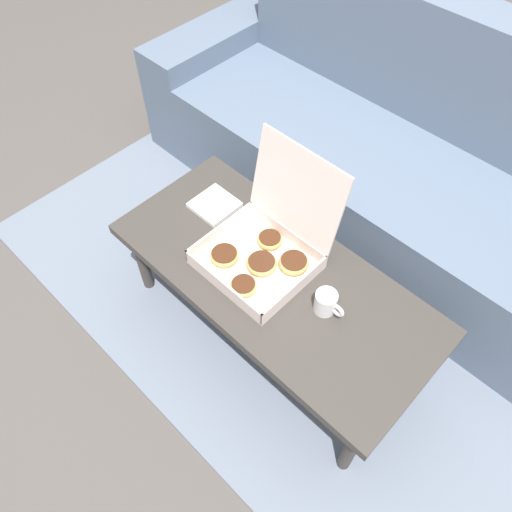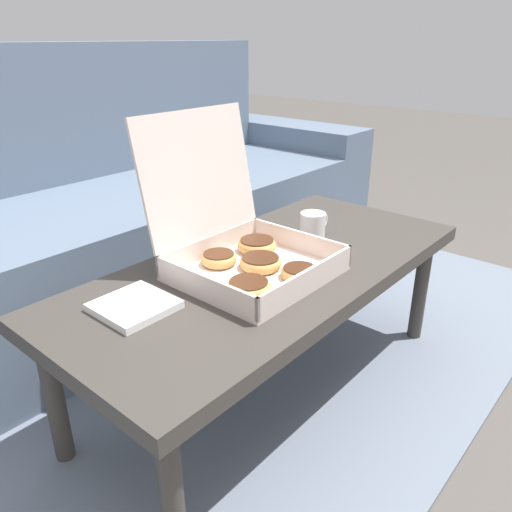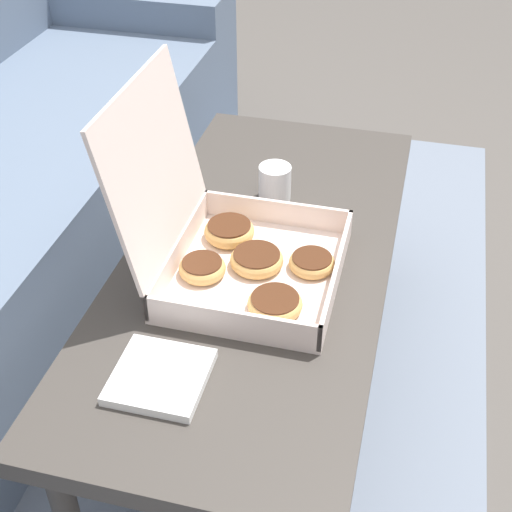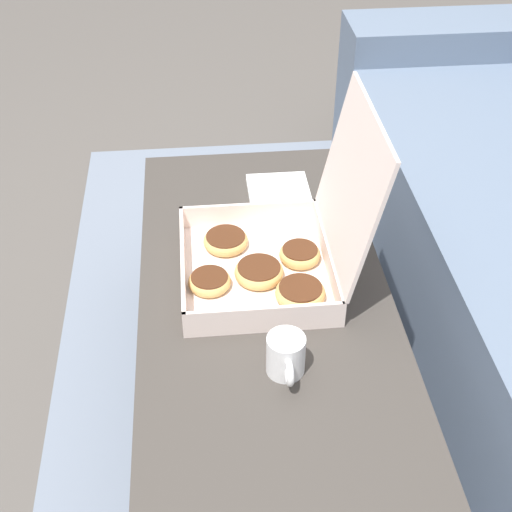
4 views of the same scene
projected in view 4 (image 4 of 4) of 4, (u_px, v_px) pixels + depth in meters
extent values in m
plane|color=#514C47|center=(280.00, 416.00, 1.74)|extent=(12.00, 12.00, 0.00)
cube|color=slate|center=(400.00, 405.00, 1.75)|extent=(2.59, 1.72, 0.01)
cube|color=slate|center=(451.00, 95.00, 2.49)|extent=(0.24, 0.77, 0.54)
cube|color=#3D3833|center=(266.00, 303.00, 1.50)|extent=(1.17, 0.53, 0.04)
cylinder|color=#3D3833|center=(174.00, 235.00, 2.01)|extent=(0.04, 0.04, 0.36)
cylinder|color=#3D3833|center=(316.00, 226.00, 2.04)|extent=(0.04, 0.04, 0.36)
cube|color=silver|center=(256.00, 273.00, 1.54)|extent=(0.36, 0.32, 0.01)
cube|color=silver|center=(183.00, 266.00, 1.51)|extent=(0.36, 0.01, 0.06)
cube|color=silver|center=(328.00, 257.00, 1.53)|extent=(0.36, 0.01, 0.06)
cube|color=silver|center=(249.00, 214.00, 1.65)|extent=(0.01, 0.32, 0.06)
cube|color=silver|center=(265.00, 318.00, 1.38)|extent=(0.01, 0.32, 0.06)
cube|color=silver|center=(351.00, 184.00, 1.42)|extent=(0.36, 0.07, 0.31)
torus|color=tan|center=(259.00, 272.00, 1.51)|extent=(0.10, 0.10, 0.03)
cylinder|color=#472614|center=(259.00, 269.00, 1.50)|extent=(0.09, 0.09, 0.01)
torus|color=tan|center=(226.00, 241.00, 1.59)|extent=(0.10, 0.10, 0.03)
cylinder|color=#472614|center=(226.00, 238.00, 1.59)|extent=(0.09, 0.09, 0.01)
torus|color=tan|center=(300.00, 293.00, 1.45)|extent=(0.10, 0.10, 0.03)
cylinder|color=#472614|center=(300.00, 290.00, 1.45)|extent=(0.09, 0.09, 0.02)
torus|color=tan|center=(300.00, 255.00, 1.55)|extent=(0.09, 0.09, 0.03)
cylinder|color=#472614|center=(300.00, 251.00, 1.55)|extent=(0.08, 0.08, 0.01)
torus|color=tan|center=(210.00, 282.00, 1.49)|extent=(0.09, 0.09, 0.03)
cylinder|color=#472614|center=(209.00, 279.00, 1.48)|extent=(0.08, 0.08, 0.01)
cylinder|color=white|center=(286.00, 355.00, 1.30)|extent=(0.07, 0.07, 0.08)
torus|color=white|center=(289.00, 373.00, 1.26)|extent=(0.05, 0.01, 0.05)
cube|color=white|center=(279.00, 192.00, 1.77)|extent=(0.15, 0.15, 0.02)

